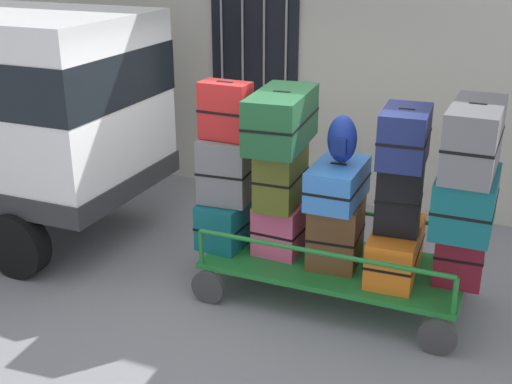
# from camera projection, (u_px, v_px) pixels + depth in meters

# --- Properties ---
(ground_plane) EXTENTS (40.00, 40.00, 0.00)m
(ground_plane) POSITION_uv_depth(u_px,v_px,m) (263.00, 284.00, 6.69)
(ground_plane) COLOR gray
(building_wall) EXTENTS (12.00, 0.38, 5.00)m
(building_wall) POSITION_uv_depth(u_px,v_px,m) (345.00, 6.00, 8.04)
(building_wall) COLOR beige
(building_wall) RESTS_ON ground
(luggage_cart) EXTENTS (2.49, 1.20, 0.38)m
(luggage_cart) POSITION_uv_depth(u_px,v_px,m) (334.00, 267.00, 6.35)
(luggage_cart) COLOR #1E722D
(luggage_cart) RESTS_ON ground
(cart_railing) EXTENTS (2.39, 1.06, 0.36)m
(cart_railing) POSITION_uv_depth(u_px,v_px,m) (336.00, 234.00, 6.22)
(cart_railing) COLOR #1E722D
(cart_railing) RESTS_ON luggage_cart
(suitcase_left_bottom) EXTENTS (0.47, 0.70, 0.47)m
(suitcase_left_bottom) POSITION_uv_depth(u_px,v_px,m) (228.00, 221.00, 6.67)
(suitcase_left_bottom) COLOR #0F5960
(suitcase_left_bottom) RESTS_ON luggage_cart
(suitcase_left_middle) EXTENTS (0.52, 0.52, 0.64)m
(suitcase_left_middle) POSITION_uv_depth(u_px,v_px,m) (227.00, 169.00, 6.46)
(suitcase_left_middle) COLOR slate
(suitcase_left_middle) RESTS_ON suitcase_left_bottom
(suitcase_left_top) EXTENTS (0.50, 0.29, 0.55)m
(suitcase_left_top) POSITION_uv_depth(u_px,v_px,m) (226.00, 111.00, 6.23)
(suitcase_left_top) COLOR #B21E1E
(suitcase_left_top) RESTS_ON suitcase_left_middle
(suitcase_midleft_bottom) EXTENTS (0.48, 0.46, 0.51)m
(suitcase_midleft_bottom) POSITION_uv_depth(u_px,v_px,m) (280.00, 228.00, 6.45)
(suitcase_midleft_bottom) COLOR #CC4C72
(suitcase_midleft_bottom) RESTS_ON luggage_cart
(suitcase_midleft_middle) EXTENTS (0.39, 0.62, 0.61)m
(suitcase_midleft_middle) POSITION_uv_depth(u_px,v_px,m) (281.00, 175.00, 6.25)
(suitcase_midleft_middle) COLOR #4C5119
(suitcase_midleft_middle) RESTS_ON suitcase_midleft_bottom
(suitcase_midleft_top) EXTENTS (0.55, 1.02, 0.51)m
(suitcase_midleft_top) POSITION_uv_depth(u_px,v_px,m) (281.00, 119.00, 6.03)
(suitcase_midleft_top) COLOR #194C28
(suitcase_midleft_top) RESTS_ON suitcase_midleft_middle
(suitcase_center_bottom) EXTENTS (0.50, 0.59, 0.64)m
(suitcase_center_bottom) POSITION_uv_depth(u_px,v_px,m) (336.00, 232.00, 6.21)
(suitcase_center_bottom) COLOR brown
(suitcase_center_bottom) RESTS_ON luggage_cart
(suitcase_center_middle) EXTENTS (0.44, 0.76, 0.37)m
(suitcase_center_middle) POSITION_uv_depth(u_px,v_px,m) (338.00, 183.00, 6.01)
(suitcase_center_middle) COLOR #3372C6
(suitcase_center_middle) RESTS_ON suitcase_center_bottom
(suitcase_midright_bottom) EXTENTS (0.46, 0.94, 0.44)m
(suitcase_midright_bottom) POSITION_uv_depth(u_px,v_px,m) (395.00, 250.00, 6.07)
(suitcase_midright_bottom) COLOR orange
(suitcase_midright_bottom) RESTS_ON luggage_cart
(suitcase_midright_middle) EXTENTS (0.42, 0.37, 0.64)m
(suitcase_midright_middle) POSITION_uv_depth(u_px,v_px,m) (399.00, 198.00, 5.83)
(suitcase_midright_middle) COLOR black
(suitcase_midright_middle) RESTS_ON suitcase_midright_bottom
(suitcase_midright_top) EXTENTS (0.44, 0.66, 0.49)m
(suitcase_midright_top) POSITION_uv_depth(u_px,v_px,m) (405.00, 136.00, 5.64)
(suitcase_midright_top) COLOR navy
(suitcase_midright_top) RESTS_ON suitcase_midright_middle
(suitcase_right_bottom) EXTENTS (0.44, 0.27, 0.58)m
(suitcase_right_bottom) POSITION_uv_depth(u_px,v_px,m) (459.00, 256.00, 5.82)
(suitcase_right_bottom) COLOR maroon
(suitcase_right_bottom) RESTS_ON luggage_cart
(suitcase_right_middle) EXTENTS (0.49, 0.82, 0.50)m
(suitcase_right_middle) POSITION_uv_depth(u_px,v_px,m) (466.00, 201.00, 5.58)
(suitcase_right_middle) COLOR #0F5960
(suitcase_right_middle) RESTS_ON suitcase_right_bottom
(suitcase_right_top) EXTENTS (0.43, 0.95, 0.59)m
(suitcase_right_top) POSITION_uv_depth(u_px,v_px,m) (474.00, 138.00, 5.41)
(suitcase_right_top) COLOR slate
(suitcase_right_top) RESTS_ON suitcase_right_middle
(backpack) EXTENTS (0.27, 0.22, 0.44)m
(backpack) POSITION_uv_depth(u_px,v_px,m) (342.00, 140.00, 5.89)
(backpack) COLOR navy
(backpack) RESTS_ON suitcase_center_middle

